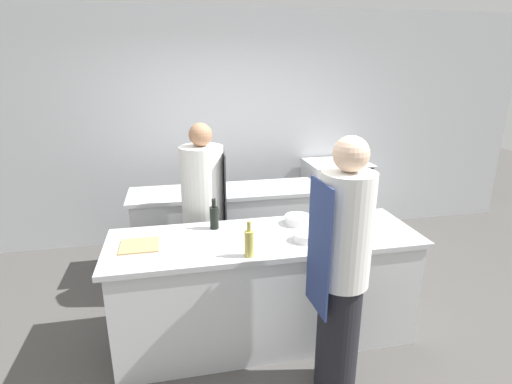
# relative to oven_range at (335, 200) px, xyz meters

# --- Properties ---
(ground_plane) EXTENTS (16.00, 16.00, 0.00)m
(ground_plane) POSITION_rel_oven_range_xyz_m (-1.34, -1.76, -0.50)
(ground_plane) COLOR #4C4947
(wall_back) EXTENTS (8.00, 0.06, 2.80)m
(wall_back) POSITION_rel_oven_range_xyz_m (-1.34, 0.37, 0.90)
(wall_back) COLOR silver
(wall_back) RESTS_ON ground_plane
(prep_counter) EXTENTS (2.41, 0.78, 0.89)m
(prep_counter) POSITION_rel_oven_range_xyz_m (-1.34, -1.76, -0.05)
(prep_counter) COLOR silver
(prep_counter) RESTS_ON ground_plane
(pass_counter) EXTENTS (2.03, 0.59, 0.89)m
(pass_counter) POSITION_rel_oven_range_xyz_m (-1.48, -0.51, -0.05)
(pass_counter) COLOR silver
(pass_counter) RESTS_ON ground_plane
(oven_range) EXTENTS (0.76, 0.63, 1.00)m
(oven_range) POSITION_rel_oven_range_xyz_m (0.00, 0.00, 0.00)
(oven_range) COLOR silver
(oven_range) RESTS_ON ground_plane
(chef_at_prep_near) EXTENTS (0.36, 0.34, 1.77)m
(chef_at_prep_near) POSITION_rel_oven_range_xyz_m (-0.98, -2.41, 0.40)
(chef_at_prep_near) COLOR black
(chef_at_prep_near) RESTS_ON ground_plane
(chef_at_stove) EXTENTS (0.42, 0.40, 1.68)m
(chef_at_stove) POSITION_rel_oven_range_xyz_m (-1.75, -1.06, 0.34)
(chef_at_stove) COLOR black
(chef_at_stove) RESTS_ON ground_plane
(bottle_olive_oil) EXTENTS (0.08, 0.08, 0.30)m
(bottle_olive_oil) POSITION_rel_oven_range_xyz_m (-0.47, -1.64, 0.51)
(bottle_olive_oil) COLOR #5B2319
(bottle_olive_oil) RESTS_ON prep_counter
(bottle_vinegar) EXTENTS (0.07, 0.07, 0.26)m
(bottle_vinegar) POSITION_rel_oven_range_xyz_m (-1.52, -2.07, 0.50)
(bottle_vinegar) COLOR #B2A84C
(bottle_vinegar) RESTS_ON prep_counter
(bottle_wine) EXTENTS (0.07, 0.07, 0.25)m
(bottle_wine) POSITION_rel_oven_range_xyz_m (-1.71, -1.53, 0.49)
(bottle_wine) COLOR black
(bottle_wine) RESTS_ON prep_counter
(bowl_mixing_large) EXTENTS (0.21, 0.21, 0.07)m
(bowl_mixing_large) POSITION_rel_oven_range_xyz_m (-1.02, -1.57, 0.43)
(bowl_mixing_large) COLOR white
(bowl_mixing_large) RESTS_ON prep_counter
(bowl_prep_small) EXTENTS (0.18, 0.18, 0.06)m
(bowl_prep_small) POSITION_rel_oven_range_xyz_m (-1.07, -1.91, 0.42)
(bowl_prep_small) COLOR white
(bowl_prep_small) RESTS_ON prep_counter
(bowl_ceramic_blue) EXTENTS (0.28, 0.28, 0.09)m
(bowl_ceramic_blue) POSITION_rel_oven_range_xyz_m (-0.68, -1.77, 0.44)
(bowl_ceramic_blue) COLOR white
(bowl_ceramic_blue) RESTS_ON prep_counter
(cup) EXTENTS (0.09, 0.09, 0.09)m
(cup) POSITION_rel_oven_range_xyz_m (-0.32, -1.49, 0.44)
(cup) COLOR #33477F
(cup) RESTS_ON prep_counter
(cutting_board) EXTENTS (0.28, 0.26, 0.01)m
(cutting_board) POSITION_rel_oven_range_xyz_m (-2.28, -1.75, 0.40)
(cutting_board) COLOR tan
(cutting_board) RESTS_ON prep_counter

